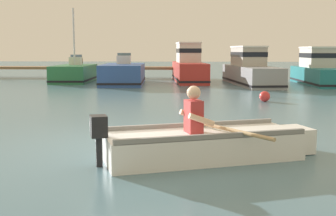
# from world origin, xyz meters

# --- Properties ---
(ground_plane) EXTENTS (120.00, 120.00, 0.00)m
(ground_plane) POSITION_xyz_m (0.00, 0.00, 0.00)
(ground_plane) COLOR slate
(wooden_dock) EXTENTS (13.80, 1.64, 1.30)m
(wooden_dock) POSITION_xyz_m (-6.13, 19.24, 0.63)
(wooden_dock) COLOR brown
(wooden_dock) RESTS_ON ground
(rowboat_with_person) EXTENTS (3.62, 2.12, 1.19)m
(rowboat_with_person) POSITION_xyz_m (1.46, -0.82, 0.25)
(rowboat_with_person) COLOR white
(rowboat_with_person) RESTS_ON ground
(moored_boat_green) EXTENTS (2.26, 4.65, 4.09)m
(moored_boat_green) POSITION_xyz_m (-5.67, 15.73, 0.46)
(moored_boat_green) COLOR #287042
(moored_boat_green) RESTS_ON ground
(moored_boat_blue) EXTENTS (2.53, 5.10, 1.62)m
(moored_boat_blue) POSITION_xyz_m (-2.62, 14.31, 0.50)
(moored_boat_blue) COLOR #2D519E
(moored_boat_blue) RESTS_ON ground
(moored_boat_red) EXTENTS (2.30, 6.14, 2.22)m
(moored_boat_red) POSITION_xyz_m (0.75, 16.50, 0.83)
(moored_boat_red) COLOR #B72D28
(moored_boat_red) RESTS_ON ground
(moored_boat_grey) EXTENTS (2.56, 6.69, 1.98)m
(moored_boat_grey) POSITION_xyz_m (3.96, 14.57, 0.74)
(moored_boat_grey) COLOR gray
(moored_boat_grey) RESTS_ON ground
(moored_boat_teal) EXTENTS (1.91, 5.62, 1.95)m
(moored_boat_teal) POSITION_xyz_m (7.58, 14.94, 0.72)
(moored_boat_teal) COLOR #1E727A
(moored_boat_teal) RESTS_ON ground
(mooring_buoy) EXTENTS (0.37, 0.37, 0.37)m
(mooring_buoy) POSITION_xyz_m (3.59, 7.00, 0.18)
(mooring_buoy) COLOR red
(mooring_buoy) RESTS_ON ground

